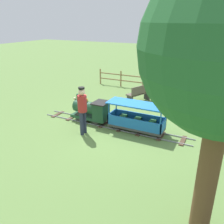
{
  "coord_description": "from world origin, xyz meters",
  "views": [
    {
      "loc": [
        -6.89,
        -3.05,
        3.59
      ],
      "look_at": [
        0.0,
        0.42,
        0.55
      ],
      "focal_mm": 37.64,
      "sensor_mm": 36.0,
      "label": 1
    }
  ],
  "objects": [
    {
      "name": "ground_plane",
      "position": [
        0.0,
        0.0,
        0.0
      ],
      "size": [
        60.0,
        60.0,
        0.0
      ],
      "primitive_type": "plane",
      "color": "#608442"
    },
    {
      "name": "oak_tree_far",
      "position": [
        4.34,
        -2.51,
        2.73
      ],
      "size": [
        1.79,
        1.79,
        3.65
      ],
      "color": "brown",
      "rests_on": "ground_plane"
    },
    {
      "name": "conductor_person",
      "position": [
        -0.96,
        1.01,
        0.96
      ],
      "size": [
        0.3,
        0.3,
        1.62
      ],
      "color": "#282D47",
      "rests_on": "ground_plane"
    },
    {
      "name": "passenger_car",
      "position": [
        0.0,
        -0.51,
        0.42
      ],
      "size": [
        0.74,
        2.0,
        0.97
      ],
      "color": "#3F3F3F",
      "rests_on": "ground_plane"
    },
    {
      "name": "track",
      "position": [
        0.0,
        0.39,
        0.02
      ],
      "size": [
        0.68,
        5.7,
        0.04
      ],
      "color": "gray",
      "rests_on": "ground_plane"
    },
    {
      "name": "park_bench",
      "position": [
        2.96,
        0.47,
        0.42
      ],
      "size": [
        1.35,
        0.88,
        0.82
      ],
      "color": "brown",
      "rests_on": "ground_plane"
    },
    {
      "name": "fence_section",
      "position": [
        5.08,
        0.39,
        0.48
      ],
      "size": [
        0.08,
        6.78,
        0.9
      ],
      "color": "#93754C",
      "rests_on": "ground_plane"
    },
    {
      "name": "locomotive",
      "position": [
        0.0,
        1.26,
        0.48
      ],
      "size": [
        0.64,
        1.44,
        0.98
      ],
      "color": "#1E472D",
      "rests_on": "ground_plane"
    }
  ]
}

